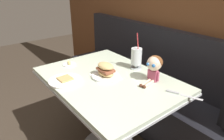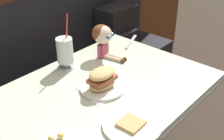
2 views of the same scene
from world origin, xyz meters
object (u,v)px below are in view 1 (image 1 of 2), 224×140
Objects in this scene: toast_plate at (65,80)px; sandwich_plate at (106,72)px; butter_saucer at (69,64)px; seated_doll at (154,65)px; milkshake_glass at (136,57)px; butter_knife at (178,93)px.

sandwich_plate is (0.12, 0.28, 0.04)m from toast_plate.
seated_doll reaches higher than butter_saucer.
milkshake_glass reaches higher than sandwich_plate.
sandwich_plate is at bearing -138.04° from seated_doll.
toast_plate is 1.10× the size of seated_doll.
butter_knife is (0.48, -0.07, -0.10)m from milkshake_glass.
butter_saucer is 0.53× the size of seated_doll.
sandwich_plate is 0.55m from butter_knife.
toast_plate is at bearing -141.00° from butter_knife.
sandwich_plate is at bearing 16.43° from butter_saucer.
milkshake_glass reaches higher than butter_knife.
seated_doll is (0.66, 0.36, 0.12)m from butter_saucer.
sandwich_plate reaches higher than toast_plate.
milkshake_glass is 0.25m from seated_doll.
butter_saucer is 0.76m from seated_doll.
sandwich_plate is at bearing -155.83° from butter_knife.
milkshake_glass is at bearing 75.37° from toast_plate.
milkshake_glass is 1.35× the size of sandwich_plate.
seated_doll is at bearing 175.93° from butter_knife.
toast_plate is 0.67m from seated_doll.
butter_saucer is (-0.39, -0.11, -0.04)m from sandwich_plate.
milkshake_glass is 1.39× the size of seated_doll.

